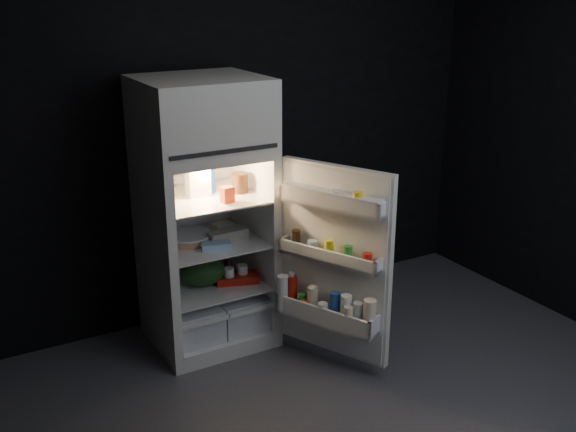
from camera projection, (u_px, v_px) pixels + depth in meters
floor at (367, 420)px, 3.77m from camera, size 4.00×3.40×0.00m
wall_back at (231, 128)px, 4.72m from camera, size 4.00×0.00×2.70m
refrigerator at (203, 205)px, 4.36m from camera, size 0.76×0.71×1.78m
fridge_door at (332, 266)px, 4.11m from camera, size 0.48×0.73×1.22m
milk_jug at (198, 177)px, 4.29m from camera, size 0.15×0.15×0.24m
mayo_jar at (207, 182)px, 4.37m from camera, size 0.11×0.11×0.14m
jam_jar at (240, 183)px, 4.36m from camera, size 0.14×0.14×0.13m
amber_bottle at (155, 180)px, 4.25m from camera, size 0.09×0.09×0.22m
small_carton at (227, 195)px, 4.17m from camera, size 0.09×0.07×0.10m
egg_carton at (228, 235)px, 4.39m from camera, size 0.27×0.11×0.07m
pie at (188, 238)px, 4.38m from camera, size 0.37×0.37×0.04m
flat_package at (216, 246)px, 4.25m from camera, size 0.21×0.14×0.04m
wrapped_pkg at (222, 227)px, 4.57m from camera, size 0.14×0.12×0.05m
produce_bag at (203, 271)px, 4.43m from camera, size 0.32×0.27×0.20m
yogurt_tray at (237, 278)px, 4.50m from camera, size 0.31×0.23×0.05m
small_can_red at (222, 261)px, 4.72m from camera, size 0.08×0.08×0.09m
small_can_silver at (233, 265)px, 4.66m from camera, size 0.09×0.09×0.09m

